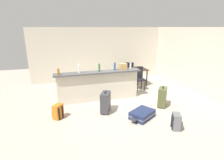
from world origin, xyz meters
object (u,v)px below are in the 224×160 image
dining_chair_far_side (129,71)px  bottle_green (99,68)px  dining_chair_near_partition (139,77)px  backpack_grey (177,122)px  bottle_clear (131,66)px  bottle_blue (115,66)px  backpack_orange (58,112)px  bottle_white (79,69)px  dining_table (134,71)px  suitcase_flat_navy (142,114)px  grocery_bag (123,66)px  suitcase_upright_olive (162,97)px  suitcase_upright_charcoal (105,102)px  bottle_amber (58,72)px

dining_chair_far_side → bottle_green: bearing=-134.6°
dining_chair_near_partition → backpack_grey: (-0.38, -3.08, -0.31)m
bottle_clear → dining_chair_far_side: bottle_clear is taller
bottle_blue → backpack_orange: 2.45m
bottle_white → dining_chair_near_partition: 2.70m
backpack_grey → bottle_blue: bearing=109.8°
dining_table → suitcase_flat_navy: bearing=-108.3°
bottle_white → grocery_bag: bearing=2.1°
bottle_white → backpack_grey: bottle_white is taller
bottle_clear → suitcase_upright_olive: bearing=-59.4°
grocery_bag → suitcase_upright_charcoal: grocery_bag is taller
suitcase_flat_navy → bottle_white: bearing=134.1°
backpack_orange → dining_chair_near_partition: bearing=26.9°
suitcase_upright_olive → bottle_amber: bearing=162.8°
bottle_white → dining_chair_far_side: bottle_white is taller
dining_chair_far_side → suitcase_upright_charcoal: (-1.88, -2.83, -0.19)m
dining_chair_near_partition → backpack_orange: (-3.26, -1.65, -0.31)m
backpack_orange → dining_chair_far_side: bearing=40.7°
bottle_blue → suitcase_upright_charcoal: bearing=-120.8°
suitcase_upright_olive → suitcase_upright_charcoal: 1.89m
bottle_clear → suitcase_flat_navy: bearing=-100.0°
bottle_green → bottle_blue: bottle_green is taller
bottle_amber → backpack_grey: 3.73m
bottle_amber → suitcase_upright_olive: bearing=-17.2°
grocery_bag → dining_table: 1.66m
bottle_white → suitcase_upright_charcoal: bearing=-56.1°
bottle_blue → backpack_orange: bottle_blue is taller
suitcase_flat_navy → backpack_grey: bearing=-53.0°
bottle_amber → bottle_white: size_ratio=0.72×
bottle_amber → suitcase_flat_navy: 2.88m
bottle_green → dining_table: size_ratio=0.25×
bottle_white → bottle_blue: (1.25, 0.08, -0.01)m
bottle_amber → grocery_bag: grocery_bag is taller
bottle_white → suitcase_upright_charcoal: (0.64, -0.95, -0.86)m
bottle_blue → suitcase_flat_navy: bottle_blue is taller
bottle_green → dining_chair_far_side: (1.83, 1.86, -0.67)m
dining_table → dining_chair_far_side: 0.59m
dining_table → suitcase_flat_navy: dining_table is taller
dining_table → backpack_orange: bearing=-145.5°
bottle_amber → suitcase_upright_charcoal: (1.29, -0.87, -0.82)m
backpack_grey → grocery_bag: bearing=103.4°
bottle_white → dining_table: bearing=27.5°
suitcase_upright_olive → suitcase_upright_charcoal: (-1.88, 0.11, 0.00)m
dining_chair_far_side → bottle_blue: bearing=-125.1°
bottle_clear → suitcase_flat_navy: size_ratio=0.26×
dining_chair_near_partition → suitcase_upright_olive: dining_chair_near_partition is taller
bottle_amber → suitcase_flat_navy: bearing=-34.6°
bottle_white → dining_table: size_ratio=0.26×
dining_table → suitcase_upright_charcoal: 2.95m
dining_chair_far_side → suitcase_upright_charcoal: dining_chair_far_side is taller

